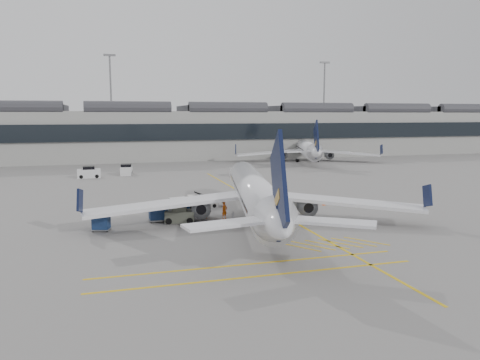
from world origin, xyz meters
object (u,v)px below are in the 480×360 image
object	(u,v)px
belt_loader	(200,203)
pushback_tug	(180,215)
baggage_cart_a	(257,209)
ramp_agent_a	(224,210)
ramp_agent_b	(203,209)
airliner_main	(255,194)

from	to	relation	value
belt_loader	pushback_tug	distance (m)	7.47
belt_loader	pushback_tug	world-z (taller)	belt_loader
baggage_cart_a	pushback_tug	world-z (taller)	baggage_cart_a
belt_loader	baggage_cart_a	distance (m)	8.22
ramp_agent_a	ramp_agent_b	world-z (taller)	ramp_agent_b
ramp_agent_b	pushback_tug	xyz separation A→B (m)	(-2.46, -0.93, -0.29)
ramp_agent_a	pushback_tug	size ratio (longest dim) A/B	0.56
ramp_agent_a	ramp_agent_b	xyz separation A→B (m)	(-2.05, 0.64, 0.12)
baggage_cart_a	ramp_agent_a	bearing A→B (deg)	167.09
airliner_main	baggage_cart_a	distance (m)	2.51
ramp_agent_b	ramp_agent_a	bearing A→B (deg)	126.14
airliner_main	ramp_agent_b	world-z (taller)	airliner_main
ramp_agent_a	pushback_tug	distance (m)	4.52
baggage_cart_a	ramp_agent_b	distance (m)	5.44
belt_loader	ramp_agent_b	distance (m)	5.83
airliner_main	ramp_agent_b	bearing A→B (deg)	161.43
airliner_main	ramp_agent_a	world-z (taller)	airliner_main
belt_loader	baggage_cart_a	size ratio (longest dim) A/B	2.67
airliner_main	belt_loader	size ratio (longest dim) A/B	7.84
belt_loader	baggage_cart_a	world-z (taller)	belt_loader
baggage_cart_a	ramp_agent_b	world-z (taller)	ramp_agent_b
pushback_tug	ramp_agent_a	bearing A→B (deg)	16.25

